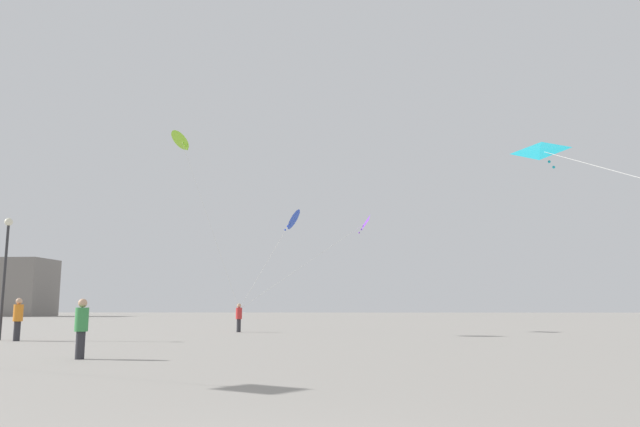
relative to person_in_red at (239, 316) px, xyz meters
name	(u,v)px	position (x,y,z in m)	size (l,w,h in m)	color
person_in_red	(239,316)	(0.00, 0.00, 0.00)	(0.36, 0.36, 1.66)	#2D2D33
person_in_green	(81,326)	(-1.57, -18.35, 0.02)	(0.37, 0.37, 1.70)	#2D2D33
person_in_orange	(18,317)	(-8.12, -9.45, 0.10)	(0.40, 0.40, 1.84)	#2D2D33
kite_violet_delta	(363,224)	(7.40, 1.97, 5.68)	(7.86, 2.70, 5.79)	purple
kite_cyan_delta	(545,152)	(13.15, -14.57, 6.01)	(5.67, 12.55, 6.09)	#1EB2C6
kite_lime_diamond	(181,140)	(-3.15, -2.35, 10.00)	(4.00, 3.21, 10.20)	#8CD12D
kite_cobalt_diamond	(292,219)	(3.33, -3.17, 5.28)	(3.82, 3.86, 5.49)	blue
lamppost_east	(6,258)	(-9.22, -8.80, 2.71)	(0.36, 0.36, 5.47)	#2D2D30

